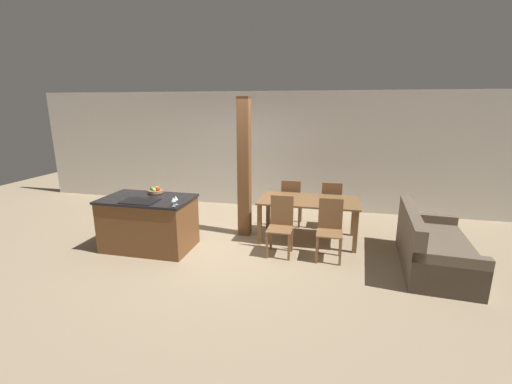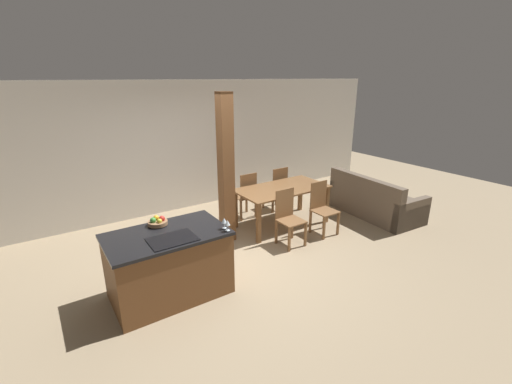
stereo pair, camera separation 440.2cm
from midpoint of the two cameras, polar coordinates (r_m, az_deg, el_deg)
name	(u,v)px [view 1 (the left image)]	position (r m, az deg, el deg)	size (l,w,h in m)	color
ground_plane	(220,245)	(5.43, 14.52, -14.48)	(16.00, 16.00, 0.00)	#9E896B
wall_back	(254,150)	(7.44, 14.80, 4.39)	(11.20, 0.08, 2.70)	silver
kitchen_island	(149,223)	(4.98, 1.47, -11.00)	(1.49, 0.91, 0.90)	brown
fruit_bowl	(156,191)	(5.06, 2.14, -4.51)	(0.26, 0.26, 0.11)	#99704C
wine_glass_near	(173,200)	(4.33, 9.29, -7.15)	(0.07, 0.07, 0.14)	silver
wine_glass_middle	(176,198)	(4.41, 9.37, -6.75)	(0.07, 0.07, 0.14)	silver
dining_table	(309,205)	(5.97, 29.16, -6.33)	(1.75, 0.92, 0.76)	brown
dining_chair_near_left	(281,225)	(5.31, 26.77, -10.38)	(0.40, 0.40, 0.96)	brown
dining_chair_near_right	(330,228)	(5.56, 34.79, -10.37)	(0.40, 0.40, 0.96)	brown
dining_chair_far_left	(291,202)	(6.54, 24.09, -5.50)	(0.40, 0.40, 0.96)	brown
dining_chair_far_right	(331,205)	(6.75, 30.68, -5.71)	(0.40, 0.40, 0.96)	brown
couch	(432,249)	(6.38, 47.50, -11.67)	(1.04, 1.90, 0.87)	brown
timber_post	(244,168)	(5.58, 18.11, 0.07)	(0.22, 0.22, 2.54)	brown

